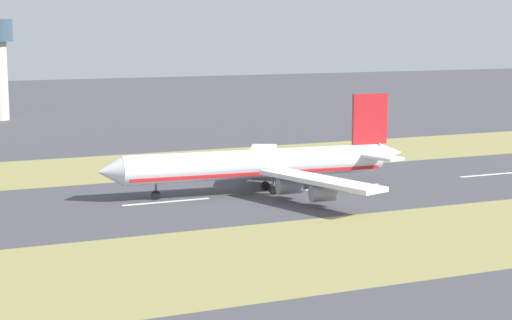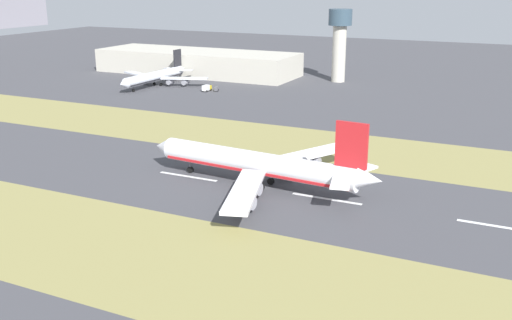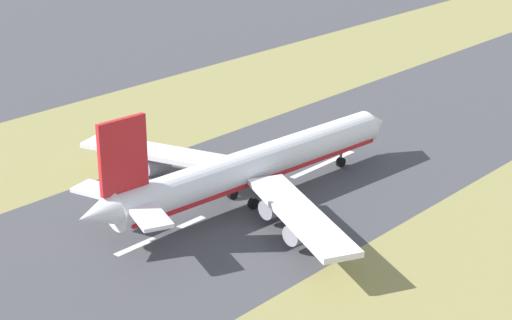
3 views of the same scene
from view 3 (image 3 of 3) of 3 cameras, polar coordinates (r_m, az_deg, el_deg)
ground_plane at (r=143.67m, az=-1.07°, el=-2.73°), size 800.00×800.00×0.00m
grass_median_west at (r=175.54m, az=-11.79°, el=1.41°), size 40.00×600.00×0.01m
grass_median_east at (r=120.48m, az=14.82°, el=-8.59°), size 40.00×600.00×0.01m
centreline_dash_mid at (r=132.77m, az=-6.31°, el=-5.00°), size 1.20×18.00×0.01m
centreline_dash_far at (r=159.38m, az=4.50°, el=-0.27°), size 1.20×18.00×0.01m
airplane_main_jet at (r=140.92m, az=-0.57°, el=-0.56°), size 63.92×67.22×20.20m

